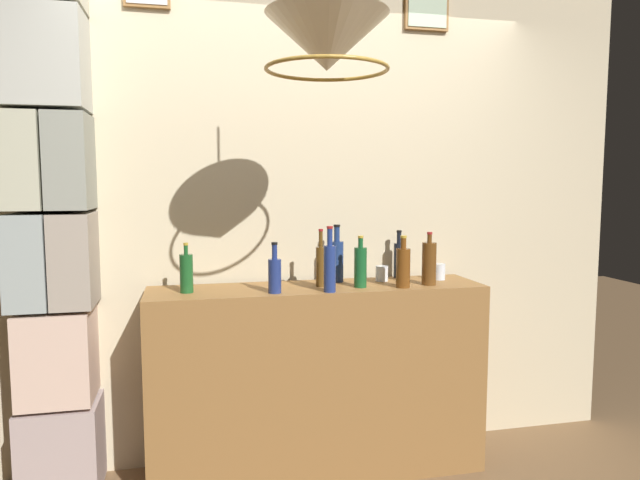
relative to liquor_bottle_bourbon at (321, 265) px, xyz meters
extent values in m
cube|color=beige|center=(-0.01, 0.29, 0.32)|extent=(3.79, 0.08, 2.90)
cube|color=olive|center=(0.67, 0.24, 1.38)|extent=(0.26, 0.03, 0.20)
cube|color=beige|center=(0.67, 0.23, 1.38)|extent=(0.23, 0.01, 0.17)
cube|color=#AB9692|center=(-1.32, 0.12, -0.89)|extent=(0.37, 0.39, 0.45)
cube|color=beige|center=(-1.32, 0.12, -0.42)|extent=(0.34, 0.39, 0.45)
cube|color=#95A09D|center=(-1.41, 0.12, 0.05)|extent=(0.19, 0.39, 0.45)
cube|color=#9E9182|center=(-1.22, 0.12, 0.05)|extent=(0.19, 0.39, 0.45)
cube|color=#B5B599|center=(-1.41, 0.12, 0.53)|extent=(0.18, 0.39, 0.45)
cube|color=gray|center=(-1.22, 0.12, 0.53)|extent=(0.19, 0.39, 0.45)
cube|color=#B5B7AB|center=(-1.32, 0.12, 1.00)|extent=(0.37, 0.39, 0.45)
cube|color=olive|center=(-0.01, 0.00, -0.62)|extent=(1.76, 0.42, 1.01)
cylinder|color=#593B15|center=(0.00, 0.00, -0.01)|extent=(0.05, 0.05, 0.21)
cylinder|color=#593B15|center=(0.00, 0.00, 0.13)|extent=(0.02, 0.02, 0.08)
cylinder|color=maroon|center=(0.00, 0.00, 0.18)|extent=(0.02, 0.02, 0.01)
cylinder|color=navy|center=(0.01, -0.16, 0.00)|extent=(0.06, 0.06, 0.23)
cylinder|color=navy|center=(0.01, -0.16, 0.16)|extent=(0.03, 0.03, 0.08)
cylinder|color=maroon|center=(0.01, -0.16, 0.21)|extent=(0.03, 0.03, 0.01)
cylinder|color=brown|center=(0.41, -0.12, -0.01)|extent=(0.07, 0.07, 0.20)
cylinder|color=brown|center=(0.41, -0.12, 0.12)|extent=(0.03, 0.03, 0.06)
cylinder|color=#B7932D|center=(0.41, -0.12, 0.15)|extent=(0.03, 0.03, 0.01)
cylinder|color=navy|center=(0.12, 0.12, 0.00)|extent=(0.07, 0.07, 0.22)
cylinder|color=navy|center=(0.12, 0.12, 0.15)|extent=(0.03, 0.03, 0.08)
cylinder|color=black|center=(0.12, 0.12, 0.19)|extent=(0.04, 0.04, 0.01)
cylinder|color=navy|center=(-0.26, -0.12, -0.03)|extent=(0.06, 0.06, 0.17)
cylinder|color=navy|center=(-0.26, -0.12, 0.09)|extent=(0.03, 0.03, 0.07)
cylinder|color=black|center=(-0.26, -0.12, 0.13)|extent=(0.03, 0.03, 0.01)
cylinder|color=brown|center=(0.57, -0.08, 0.00)|extent=(0.08, 0.08, 0.23)
cylinder|color=brown|center=(0.57, -0.08, 0.13)|extent=(0.02, 0.02, 0.04)
cylinder|color=maroon|center=(0.57, -0.08, 0.16)|extent=(0.03, 0.03, 0.01)
cylinder|color=#1A5122|center=(-0.68, -0.01, -0.02)|extent=(0.07, 0.07, 0.19)
cylinder|color=#1A5122|center=(-0.68, -0.01, 0.10)|extent=(0.02, 0.02, 0.05)
cylinder|color=#B7932D|center=(-0.68, -0.01, 0.13)|extent=(0.02, 0.02, 0.01)
cylinder|color=black|center=(0.49, 0.16, -0.02)|extent=(0.06, 0.06, 0.20)
cylinder|color=black|center=(0.49, 0.16, 0.11)|extent=(0.03, 0.03, 0.06)
cylinder|color=black|center=(0.49, 0.16, 0.15)|extent=(0.03, 0.03, 0.01)
cylinder|color=#175226|center=(0.20, -0.07, -0.01)|extent=(0.07, 0.07, 0.21)
cylinder|color=#175226|center=(0.20, -0.07, 0.12)|extent=(0.03, 0.03, 0.05)
cylinder|color=#B7932D|center=(0.20, -0.07, 0.15)|extent=(0.03, 0.03, 0.01)
cylinder|color=silver|center=(0.69, 0.06, -0.07)|extent=(0.07, 0.07, 0.09)
cylinder|color=silver|center=(0.37, 0.09, -0.07)|extent=(0.07, 0.07, 0.08)
cone|color=#EFE5C6|center=(-0.12, -0.63, 0.98)|extent=(0.49, 0.49, 0.22)
torus|color=#AD8433|center=(-0.12, -0.63, 0.88)|extent=(0.50, 0.50, 0.02)
camera|label=1|loc=(-0.67, -2.90, 0.44)|focal=32.28mm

